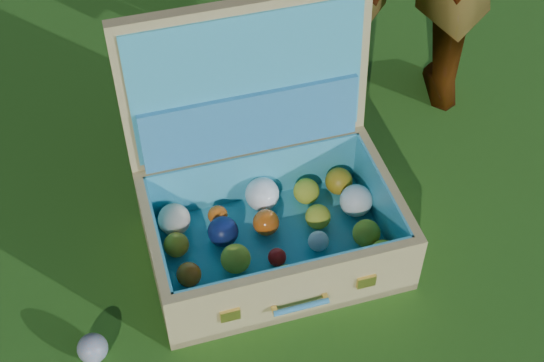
{
  "coord_description": "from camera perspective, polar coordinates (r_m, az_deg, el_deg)",
  "views": [
    {
      "loc": [
        -0.12,
        -1.06,
        1.55
      ],
      "look_at": [
        -0.05,
        0.22,
        0.19
      ],
      "focal_mm": 50.0,
      "sensor_mm": 36.0,
      "label": 1
    }
  ],
  "objects": [
    {
      "name": "suitcase",
      "position": [
        1.88,
        -0.5,
        -0.39
      ],
      "size": [
        0.71,
        0.61,
        0.6
      ],
      "rotation": [
        0.0,
        0.0,
        0.23
      ],
      "color": "tan",
      "rests_on": "ground"
    },
    {
      "name": "stray_ball",
      "position": [
        1.81,
        -13.36,
        -12.16
      ],
      "size": [
        0.07,
        0.07,
        0.07
      ],
      "primitive_type": "sphere",
      "color": "teal",
      "rests_on": "ground"
    },
    {
      "name": "ground",
      "position": [
        1.88,
        1.94,
        -8.61
      ],
      "size": [
        60.0,
        60.0,
        0.0
      ],
      "primitive_type": "plane",
      "color": "#215114",
      "rests_on": "ground"
    }
  ]
}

